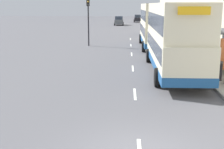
% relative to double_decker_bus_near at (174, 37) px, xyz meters
% --- Properties ---
extents(pavement, '(5.00, 93.00, 0.14)m').
position_rel_double_decker_bus_near_xyz_m(pavement, '(4.03, 27.48, -2.22)').
color(pavement, '#A39E93').
rests_on(pavement, ground_plane).
extents(lane_mark_1, '(0.12, 2.00, 0.01)m').
position_rel_double_decker_bus_near_xyz_m(lane_mark_1, '(-2.47, -4.86, -2.28)').
color(lane_mark_1, silver).
rests_on(lane_mark_1, ground_plane).
extents(lane_mark_2, '(0.12, 2.00, 0.01)m').
position_rel_double_decker_bus_near_xyz_m(lane_mark_2, '(-2.47, 1.30, -2.28)').
color(lane_mark_2, silver).
rests_on(lane_mark_2, ground_plane).
extents(lane_mark_3, '(0.12, 2.00, 0.01)m').
position_rel_double_decker_bus_near_xyz_m(lane_mark_3, '(-2.47, 7.47, -2.28)').
color(lane_mark_3, silver).
rests_on(lane_mark_3, ground_plane).
extents(lane_mark_4, '(0.12, 2.00, 0.01)m').
position_rel_double_decker_bus_near_xyz_m(lane_mark_4, '(-2.47, 13.64, -2.28)').
color(lane_mark_4, silver).
rests_on(lane_mark_4, ground_plane).
extents(lane_mark_5, '(0.12, 2.00, 0.01)m').
position_rel_double_decker_bus_near_xyz_m(lane_mark_5, '(-2.47, 19.80, -2.28)').
color(lane_mark_5, silver).
rests_on(lane_mark_5, ground_plane).
extents(double_decker_bus_near, '(2.85, 10.97, 4.30)m').
position_rel_double_decker_bus_near_xyz_m(double_decker_bus_near, '(0.00, 0.00, 0.00)').
color(double_decker_bus_near, beige).
rests_on(double_decker_bus_near, ground_plane).
extents(double_decker_bus_ahead, '(2.85, 10.10, 4.30)m').
position_rel_double_decker_bus_near_xyz_m(double_decker_bus_ahead, '(-0.10, 12.00, -0.00)').
color(double_decker_bus_ahead, beige).
rests_on(double_decker_bus_ahead, ground_plane).
extents(car_0, '(2.00, 4.25, 1.81)m').
position_rel_double_decker_bus_near_xyz_m(car_0, '(-0.28, 58.83, -1.39)').
color(car_0, black).
rests_on(car_0, ground_plane).
extents(car_1, '(1.95, 4.08, 1.85)m').
position_rel_double_decker_bus_near_xyz_m(car_1, '(-4.64, 46.87, -1.38)').
color(car_1, '#4C5156').
rests_on(car_1, ground_plane).
extents(car_2, '(2.02, 3.87, 1.68)m').
position_rel_double_decker_bus_near_xyz_m(car_2, '(0.19, 25.29, -1.45)').
color(car_2, '#4C5156').
rests_on(car_2, ground_plane).
extents(pedestrian_2, '(0.33, 0.33, 1.67)m').
position_rel_double_decker_bus_near_xyz_m(pedestrian_2, '(2.67, 3.52, -1.29)').
color(pedestrian_2, '#23232D').
rests_on(pedestrian_2, ground_plane).
extents(litter_bin, '(0.55, 0.55, 1.05)m').
position_rel_double_decker_bus_near_xyz_m(litter_bin, '(2.08, -2.38, -1.62)').
color(litter_bin, black).
rests_on(litter_bin, ground_plane).
extents(traffic_light_far_kerb, '(0.30, 0.32, 5.06)m').
position_rel_double_decker_bus_near_xyz_m(traffic_light_far_kerb, '(-6.88, 12.91, 1.11)').
color(traffic_light_far_kerb, black).
rests_on(traffic_light_far_kerb, ground_plane).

